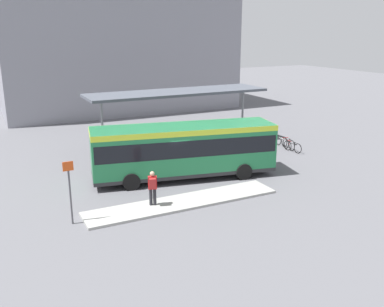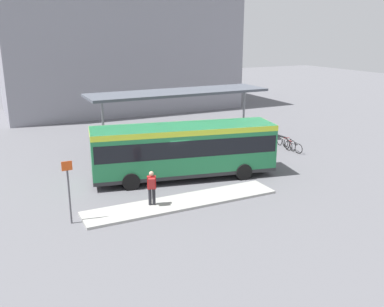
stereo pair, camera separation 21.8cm
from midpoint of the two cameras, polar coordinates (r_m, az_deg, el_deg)
ground_plane at (r=24.20m, az=-0.81°, el=-3.20°), size 120.00×120.00×0.00m
curb_island at (r=20.68m, az=-0.94°, el=-6.49°), size 9.60×1.80×0.12m
city_bus at (r=23.68m, az=-0.81°, el=0.81°), size 10.39×4.44×2.98m
pedestrian_waiting at (r=19.91m, az=-5.09°, el=-4.35°), size 0.47×0.51×1.65m
bicycle_black at (r=29.93m, az=13.59°, el=0.85°), size 0.48×1.63×0.70m
bicycle_red at (r=30.55m, az=13.00°, el=1.27°), size 0.48×1.79×0.78m
bicycle_white at (r=31.11m, az=12.25°, el=1.54°), size 0.48×1.68×0.73m
station_shelter at (r=30.27m, az=-1.60°, el=8.07°), size 12.89×3.36×3.91m
potted_planter_near_shelter at (r=28.01m, az=-2.80°, el=0.95°), size 0.82×0.82×1.30m
potted_planter_far_side at (r=27.31m, az=-6.52°, el=0.46°), size 0.92×0.92×1.32m
platform_sign at (r=18.76m, az=-15.78°, el=-4.63°), size 0.44×0.08×2.80m
station_building at (r=45.73m, az=-9.39°, el=13.62°), size 23.05×10.41×12.34m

